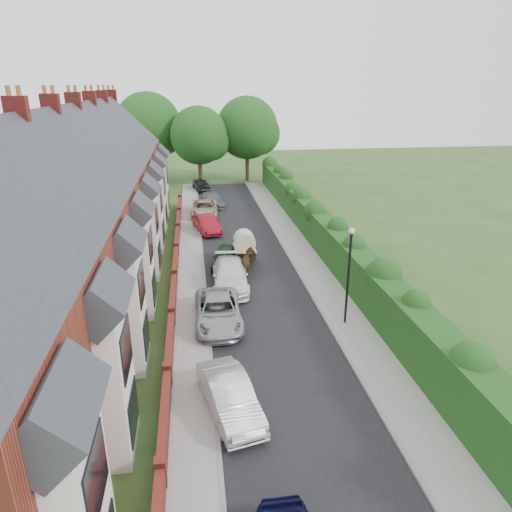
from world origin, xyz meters
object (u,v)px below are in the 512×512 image
Objects in this scene: car_silver_b at (218,311)px; car_white at (230,276)px; car_grey at (213,199)px; horse_cart at (244,245)px; car_red at (207,224)px; car_black at (201,185)px; car_silver_a at (230,396)px; lamppost at (349,265)px; horse at (249,264)px; car_green at (225,257)px; car_beige at (205,209)px.

car_silver_b is 4.53m from car_white.
horse_cart is (1.36, -16.36, 0.69)m from car_grey.
car_silver_b is 1.19× the size of car_red.
car_black reaches higher than car_grey.
car_silver_b is (0.00, 6.82, -0.01)m from car_silver_a.
car_white is at bearing -98.93° from car_red.
lamppost is 9.05m from car_silver_a.
car_grey is 18.65m from horse.
car_green is (0.94, 14.72, -0.06)m from car_silver_a.
car_silver_a is 38.64m from car_black.
horse_cart is at bearing 114.50° from lamppost.
car_red is at bearing -103.40° from car_grey.
horse_cart reaches higher than car_grey.
car_grey is at bearing 94.74° from horse_cart.
lamppost is at bearing 126.81° from horse.
car_silver_b is 20.66m from car_beige.
car_silver_a is 11.28m from car_white.
car_green is at bearing -82.24° from car_beige.
lamppost is at bearing -65.50° from horse_cart.
lamppost is 1.01× the size of car_beige.
car_silver_a is 2.09× the size of horse.
lamppost is at bearing -69.95° from car_beige.
horse_cart reaches higher than car_beige.
car_silver_a is 31.27m from car_grey.
car_silver_a is at bearing -92.37° from car_white.
car_silver_b is 7.96m from car_green.
car_silver_a reaches higher than car_beige.
car_silver_a is at bearing 85.39° from horse.
car_grey is (-0.07, 20.02, -0.09)m from car_white.
car_grey is at bearing 75.12° from car_silver_a.
car_beige is 1.57× the size of horse_cart.
horse is at bearing 121.21° from lamppost.
lamppost reaches higher than car_grey.
car_silver_a is 14.75m from car_green.
car_green is (-0.06, 3.49, -0.10)m from car_white.
lamppost is at bearing -89.83° from car_black.
horse_cart is at bearing 75.00° from car_silver_b.
car_green is (0.94, 7.91, -0.05)m from car_silver_b.
car_beige is 1.28× the size of car_black.
car_beige reaches higher than car_black.
car_green is at bearing 121.65° from lamppost.
horse reaches higher than car_black.
lamppost reaches higher than car_beige.
car_silver_a reaches higher than car_green.
horse_cart reaches higher than car_green.
horse is (2.28, -25.98, 0.19)m from car_black.
car_silver_b is 1.12× the size of car_grey.
car_white is 1.22× the size of car_red.
car_red is at bearing -86.44° from car_beige.
car_beige reaches higher than car_grey.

